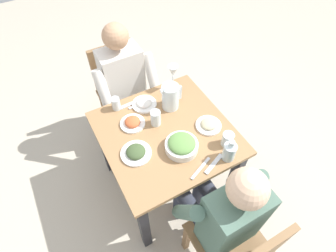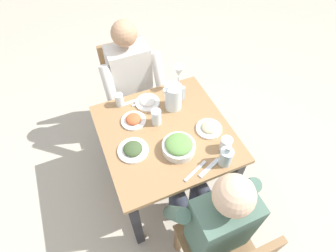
{
  "view_description": "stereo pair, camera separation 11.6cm",
  "coord_description": "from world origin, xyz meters",
  "px_view_note": "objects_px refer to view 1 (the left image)",
  "views": [
    {
      "loc": [
        -0.51,
        -0.96,
        2.14
      ],
      "look_at": [
        0.03,
        0.02,
        0.73
      ],
      "focal_mm": 28.9,
      "sensor_mm": 36.0,
      "label": 1
    },
    {
      "loc": [
        -0.41,
        -1.01,
        2.14
      ],
      "look_at": [
        0.03,
        0.02,
        0.73
      ],
      "focal_mm": 28.9,
      "sensor_mm": 36.0,
      "label": 2
    }
  ],
  "objects_px": {
    "plate_rice_curry": "(133,123)",
    "oil_carafe": "(229,152)",
    "dining_table": "(166,143)",
    "wine_glass": "(173,72)",
    "salad_bowl": "(182,145)",
    "plate_yoghurt": "(144,103)",
    "chair_near": "(237,249)",
    "water_glass_far_right": "(116,104)",
    "diner_far": "(128,89)",
    "water_glass_near_right": "(228,139)",
    "plate_beans": "(209,125)",
    "diner_near": "(220,209)",
    "plate_dolmas": "(136,152)",
    "water_pitcher": "(170,97)",
    "chair_far": "(120,87)",
    "water_glass_by_pitcher": "(156,118)"
  },
  "relations": [
    {
      "from": "plate_rice_curry",
      "to": "oil_carafe",
      "type": "distance_m",
      "value": 0.66
    },
    {
      "from": "dining_table",
      "to": "wine_glass",
      "type": "height_order",
      "value": "wine_glass"
    },
    {
      "from": "salad_bowl",
      "to": "plate_yoghurt",
      "type": "distance_m",
      "value": 0.46
    },
    {
      "from": "chair_near",
      "to": "water_glass_far_right",
      "type": "relative_size",
      "value": 9.01
    },
    {
      "from": "diner_far",
      "to": "plate_yoghurt",
      "type": "bearing_deg",
      "value": -87.43
    },
    {
      "from": "plate_rice_curry",
      "to": "water_glass_near_right",
      "type": "distance_m",
      "value": 0.63
    },
    {
      "from": "plate_beans",
      "to": "wine_glass",
      "type": "bearing_deg",
      "value": 92.61
    },
    {
      "from": "diner_near",
      "to": "plate_beans",
      "type": "height_order",
      "value": "diner_near"
    },
    {
      "from": "plate_rice_curry",
      "to": "water_glass_far_right",
      "type": "bearing_deg",
      "value": 101.64
    },
    {
      "from": "water_glass_far_right",
      "to": "wine_glass",
      "type": "relative_size",
      "value": 0.49
    },
    {
      "from": "salad_bowl",
      "to": "water_glass_far_right",
      "type": "height_order",
      "value": "water_glass_far_right"
    },
    {
      "from": "plate_dolmas",
      "to": "water_glass_far_right",
      "type": "height_order",
      "value": "water_glass_far_right"
    },
    {
      "from": "plate_dolmas",
      "to": "oil_carafe",
      "type": "distance_m",
      "value": 0.57
    },
    {
      "from": "chair_near",
      "to": "plate_rice_curry",
      "type": "bearing_deg",
      "value": 101.99
    },
    {
      "from": "plate_rice_curry",
      "to": "salad_bowl",
      "type": "bearing_deg",
      "value": -60.7
    },
    {
      "from": "water_pitcher",
      "to": "salad_bowl",
      "type": "height_order",
      "value": "water_pitcher"
    },
    {
      "from": "salad_bowl",
      "to": "water_glass_near_right",
      "type": "distance_m",
      "value": 0.29
    },
    {
      "from": "plate_yoghurt",
      "to": "salad_bowl",
      "type": "bearing_deg",
      "value": -85.09
    },
    {
      "from": "dining_table",
      "to": "wine_glass",
      "type": "relative_size",
      "value": 4.29
    },
    {
      "from": "diner_far",
      "to": "wine_glass",
      "type": "bearing_deg",
      "value": -38.56
    },
    {
      "from": "salad_bowl",
      "to": "chair_near",
      "type": "bearing_deg",
      "value": -88.52
    },
    {
      "from": "diner_far",
      "to": "plate_beans",
      "type": "height_order",
      "value": "diner_far"
    },
    {
      "from": "chair_far",
      "to": "water_glass_far_right",
      "type": "height_order",
      "value": "chair_far"
    },
    {
      "from": "dining_table",
      "to": "diner_far",
      "type": "distance_m",
      "value": 0.59
    },
    {
      "from": "plate_beans",
      "to": "water_glass_near_right",
      "type": "height_order",
      "value": "water_glass_near_right"
    },
    {
      "from": "diner_near",
      "to": "diner_far",
      "type": "distance_m",
      "value": 1.17
    },
    {
      "from": "plate_dolmas",
      "to": "plate_yoghurt",
      "type": "bearing_deg",
      "value": 57.14
    },
    {
      "from": "water_glass_far_right",
      "to": "water_glass_near_right",
      "type": "relative_size",
      "value": 0.98
    },
    {
      "from": "plate_dolmas",
      "to": "water_glass_far_right",
      "type": "distance_m",
      "value": 0.42
    },
    {
      "from": "water_glass_near_right",
      "to": "chair_near",
      "type": "bearing_deg",
      "value": -116.44
    },
    {
      "from": "diner_far",
      "to": "wine_glass",
      "type": "height_order",
      "value": "diner_far"
    },
    {
      "from": "diner_far",
      "to": "water_glass_near_right",
      "type": "bearing_deg",
      "value": -69.23
    },
    {
      "from": "dining_table",
      "to": "plate_yoghurt",
      "type": "relative_size",
      "value": 4.76
    },
    {
      "from": "diner_near",
      "to": "oil_carafe",
      "type": "height_order",
      "value": "diner_near"
    },
    {
      "from": "chair_near",
      "to": "wine_glass",
      "type": "bearing_deg",
      "value": 79.26
    },
    {
      "from": "plate_rice_curry",
      "to": "dining_table",
      "type": "bearing_deg",
      "value": -44.93
    },
    {
      "from": "plate_dolmas",
      "to": "diner_near",
      "type": "bearing_deg",
      "value": -61.57
    },
    {
      "from": "plate_beans",
      "to": "diner_far",
      "type": "bearing_deg",
      "value": 114.23
    },
    {
      "from": "water_pitcher",
      "to": "wine_glass",
      "type": "relative_size",
      "value": 0.97
    },
    {
      "from": "chair_near",
      "to": "plate_rice_curry",
      "type": "xyz_separation_m",
      "value": [
        -0.2,
        0.95,
        0.25
      ]
    },
    {
      "from": "water_glass_by_pitcher",
      "to": "wine_glass",
      "type": "bearing_deg",
      "value": 43.02
    },
    {
      "from": "plate_yoghurt",
      "to": "plate_rice_curry",
      "type": "relative_size",
      "value": 1.04
    },
    {
      "from": "dining_table",
      "to": "water_glass_far_right",
      "type": "xyz_separation_m",
      "value": [
        -0.21,
        0.36,
        0.18
      ]
    },
    {
      "from": "water_pitcher",
      "to": "plate_yoghurt",
      "type": "relative_size",
      "value": 1.07
    },
    {
      "from": "chair_near",
      "to": "plate_yoghurt",
      "type": "relative_size",
      "value": 4.85
    },
    {
      "from": "chair_far",
      "to": "water_pitcher",
      "type": "height_order",
      "value": "water_pitcher"
    },
    {
      "from": "dining_table",
      "to": "chair_far",
      "type": "relative_size",
      "value": 0.98
    },
    {
      "from": "plate_yoghurt",
      "to": "wine_glass",
      "type": "height_order",
      "value": "wine_glass"
    },
    {
      "from": "plate_rice_curry",
      "to": "oil_carafe",
      "type": "relative_size",
      "value": 1.04
    },
    {
      "from": "chair_far",
      "to": "plate_yoghurt",
      "type": "relative_size",
      "value": 4.85
    }
  ]
}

